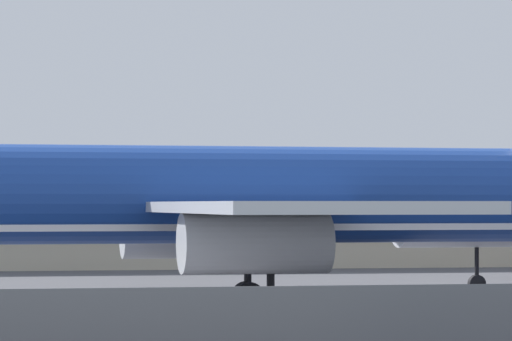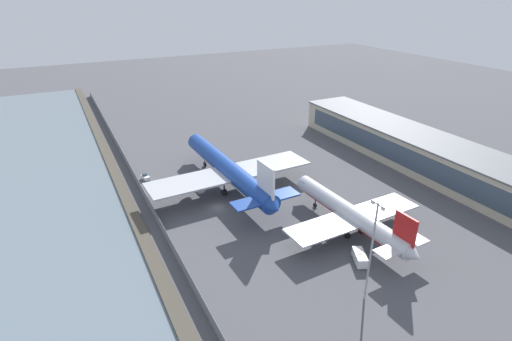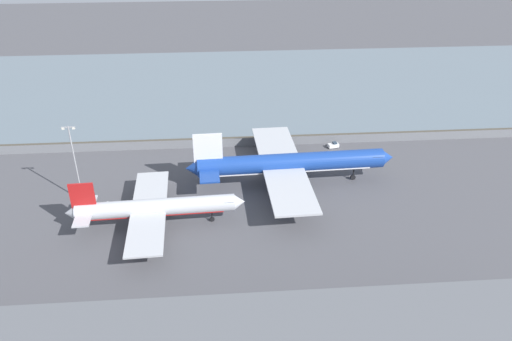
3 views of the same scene
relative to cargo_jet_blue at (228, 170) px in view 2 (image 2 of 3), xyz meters
The scene contains 9 objects.
ground_plane 12.60m from the cargo_jet_blue, 39.44° to the right, with size 500.00×500.00×0.00m, color #4C4C51.
shoreline_seawall 29.41m from the cargo_jet_blue, 72.73° to the right, with size 320.00×3.00×0.50m.
perimeter_fence 25.01m from the cargo_jet_blue, 69.62° to the right, with size 280.00×0.10×2.71m.
cargo_jet_blue is the anchor object (origin of this frame).
passenger_jet_silver 37.06m from the cargo_jet_blue, 26.56° to the left, with size 40.83×34.78×12.40m.
baggage_tug 26.60m from the cargo_jet_blue, 129.78° to the right, with size 3.49×2.31×1.80m.
ops_van 45.24m from the cargo_jet_blue, 14.02° to the left, with size 5.60×4.12×2.48m.
terminal_building 64.14m from the cargo_jet_blue, 71.59° to the left, with size 115.62×18.05×10.46m.
apron_light_mast_apron_west 53.03m from the cargo_jet_blue, ahead, with size 3.20×0.40×20.51m.
Camera 2 is at (85.90, -32.35, 52.82)m, focal length 28.00 mm.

